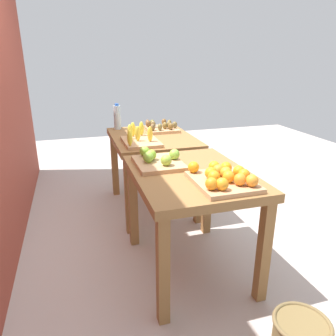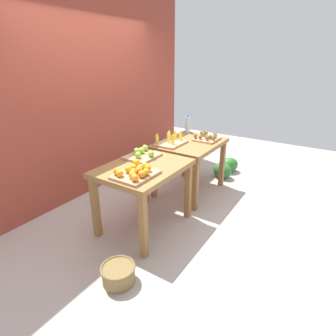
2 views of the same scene
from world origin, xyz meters
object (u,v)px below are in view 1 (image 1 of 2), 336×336
Objects in this scene: display_table_right at (152,147)px; orange_bin at (223,178)px; display_table_left at (191,188)px; banana_crate at (140,139)px; kiwi_bin at (161,127)px; wicker_basket at (301,333)px; water_bottle at (117,117)px; watermelon_pile at (154,167)px; apple_bin at (158,160)px.

display_table_right is 2.32× the size of orange_bin.
display_table_left is 1.00× the size of display_table_right.
orange_bin is at bearing -165.63° from banana_crate.
wicker_basket is at bearing -175.01° from kiwi_bin.
display_table_right is at bearing 143.61° from kiwi_bin.
display_table_right is at bearing 10.01° from wicker_basket.
water_bottle is 2.63m from wicker_basket.
display_table_right is 3.69× the size of water_bottle.
display_table_left is at bearing 22.07° from wicker_basket.
banana_crate reaches higher than display_table_right.
water_bottle is (1.82, 0.40, 0.09)m from orange_bin.
wicker_basket is at bearing -158.24° from orange_bin.
wicker_basket is (-2.89, -0.10, -0.04)m from watermelon_pile.
display_table_left is 1.12m from display_table_right.
kiwi_bin is 1.29× the size of water_bottle.
banana_crate reaches higher than wicker_basket.
banana_crate is 1.96m from wicker_basket.
watermelon_pile is (0.91, -0.25, -0.54)m from display_table_right.
display_table_left is 2.87× the size of kiwi_bin.
display_table_right is 0.93m from apple_bin.
watermelon_pile is (1.15, -0.43, -0.70)m from banana_crate.
apple_bin reaches higher than display_table_right.
watermelon_pile is at bearing 2.02° from wicker_basket.
wicker_basket is (-2.41, -0.64, -0.83)m from water_bottle.
orange_bin is 2.41m from watermelon_pile.
water_bottle is at bearing 131.65° from watermelon_pile.
watermelon_pile is (2.30, -0.13, -0.71)m from orange_bin.
display_table_left is 1.10m from wicker_basket.
banana_crate is at bearing 16.95° from wicker_basket.
orange_bin is at bearing 176.68° from watermelon_pile.
wicker_basket is at bearing -169.99° from display_table_right.
orange_bin reaches higher than wicker_basket.
orange_bin is (-1.39, -0.11, 0.16)m from display_table_right.
banana_crate reaches higher than apple_bin.
display_table_left and display_table_right have the same top height.
kiwi_bin is 1.12× the size of wicker_basket.
apple_bin is 1.99m from watermelon_pile.
display_table_left is at bearing -168.40° from banana_crate.
display_table_left is at bearing -169.57° from water_bottle.
orange_bin is 0.57m from apple_bin.
display_table_right is at bearing 164.68° from watermelon_pile.
display_table_left is 1.35m from kiwi_bin.
kiwi_bin is 0.52× the size of watermelon_pile.
watermelon_pile is 2.89m from wicker_basket.
banana_crate is 0.69m from water_bottle.
orange_bin is at bearing 21.76° from wicker_basket.
orange_bin is at bearing -157.27° from display_table_left.
apple_bin is 1.42× the size of water_bottle.
kiwi_bin is (0.21, -0.16, 0.15)m from display_table_right.
water_bottle is at bearing 10.43° from display_table_left.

